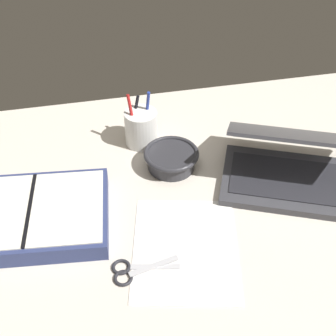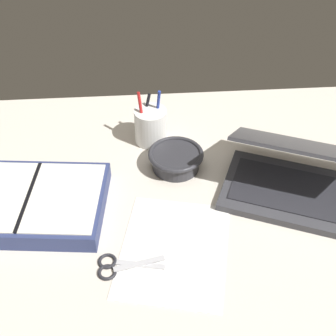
% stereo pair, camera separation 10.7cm
% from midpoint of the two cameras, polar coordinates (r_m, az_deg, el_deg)
% --- Properties ---
extents(desk_top, '(1.40, 1.00, 0.02)m').
position_cam_midpoint_polar(desk_top, '(1.08, -1.52, -5.81)').
color(desk_top, beige).
rests_on(desk_top, ground).
extents(laptop, '(0.39, 0.36, 0.16)m').
position_cam_midpoint_polar(laptop, '(1.14, 12.26, 0.16)').
color(laptop, '#38383D').
rests_on(laptop, desk_top).
extents(bowl, '(0.14, 0.14, 0.05)m').
position_cam_midpoint_polar(bowl, '(1.16, -2.23, 1.07)').
color(bowl, '#2D2D33').
rests_on(bowl, desk_top).
extents(pen_cup, '(0.09, 0.09, 0.15)m').
position_cam_midpoint_polar(pen_cup, '(1.23, -5.80, 4.84)').
color(pen_cup, white).
rests_on(pen_cup, desk_top).
extents(planner, '(0.36, 0.28, 0.05)m').
position_cam_midpoint_polar(planner, '(1.09, -19.07, -5.65)').
color(planner, navy).
rests_on(planner, desk_top).
extents(scissors, '(0.14, 0.07, 0.01)m').
position_cam_midpoint_polar(scissors, '(0.97, -7.82, -12.49)').
color(scissors, '#B7B7BC').
rests_on(scissors, desk_top).
extents(paper_sheet_front, '(0.28, 0.32, 0.00)m').
position_cam_midpoint_polar(paper_sheet_front, '(1.00, -1.01, -9.91)').
color(paper_sheet_front, white).
rests_on(paper_sheet_front, desk_top).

